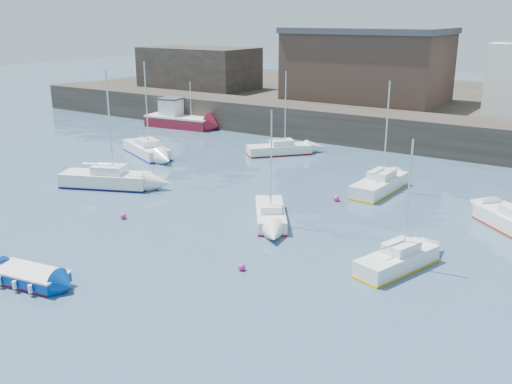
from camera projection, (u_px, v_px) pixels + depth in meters
The scene contains 16 objects.
water at pixel (107, 293), 24.97m from camera, with size 220.00×220.00×0.00m, color #2D4760.
quay_wall at pixel (391, 130), 52.57m from camera, with size 90.00×5.00×3.00m, color #28231E.
land_strip at pixel (445, 106), 67.02m from camera, with size 90.00×32.00×2.80m, color #28231E.
warehouse at pixel (367, 64), 60.57m from camera, with size 16.40×10.40×7.60m.
bldg_west at pixel (199, 68), 71.59m from camera, with size 14.00×8.00×5.00m.
blue_dinghy at pixel (29, 276), 25.66m from camera, with size 3.82×2.16×0.69m.
fishing_boat at pixel (178, 118), 61.68m from camera, with size 7.81×3.67×4.99m.
sailboat_a at pixel (106, 179), 40.17m from camera, with size 6.58×4.29×8.19m.
sailboat_b at pixel (270, 214), 33.59m from camera, with size 4.27×5.19×6.64m.
sailboat_c at pixel (398, 260), 27.16m from camera, with size 2.91×5.02×6.29m.
sailboat_e at pixel (147, 149), 49.32m from camera, with size 6.49×4.42×8.02m.
sailboat_f at pixel (380, 184), 39.10m from camera, with size 2.16×5.87×7.51m.
sailboat_h at pixel (279, 149), 49.66m from camera, with size 5.05×5.30×7.14m.
buoy_near at pixel (123, 219), 34.05m from camera, with size 0.37×0.37×0.37m, color #D82785.
buoy_mid at pixel (242, 270), 27.19m from camera, with size 0.36×0.36×0.36m, color #D82785.
buoy_far at pixel (336, 201), 37.30m from camera, with size 0.41×0.41×0.41m, color #D82785.
Camera 1 is at (17.73, -15.36, 11.65)m, focal length 40.00 mm.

